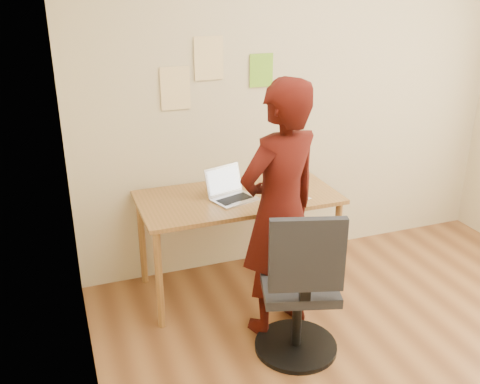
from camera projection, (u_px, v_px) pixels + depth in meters
name	position (u px, v px, depth m)	size (l,w,h in m)	color
room	(461.00, 164.00, 2.55)	(3.58, 3.58, 2.78)	brown
desk	(238.00, 207.00, 3.81)	(1.40, 0.70, 0.74)	olive
laptop	(230.00, 192.00, 3.71)	(0.36, 0.34, 0.21)	#B9B9C0
paper_sheet	(287.00, 195.00, 3.78)	(0.21, 0.30, 0.00)	white
phone	(283.00, 200.00, 3.69)	(0.11, 0.14, 0.01)	black
wall_note_left	(175.00, 88.00, 3.71)	(0.21, 0.00, 0.30)	#F4D392
wall_note_mid	(209.00, 58.00, 3.72)	(0.21, 0.00, 0.30)	#F4D392
wall_note_right	(261.00, 70.00, 3.89)	(0.18, 0.00, 0.24)	#76BC2A
office_chair	(300.00, 296.00, 3.16)	(0.55, 0.56, 1.00)	black
person	(280.00, 211.00, 3.30)	(0.61, 0.40, 1.66)	#350B07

